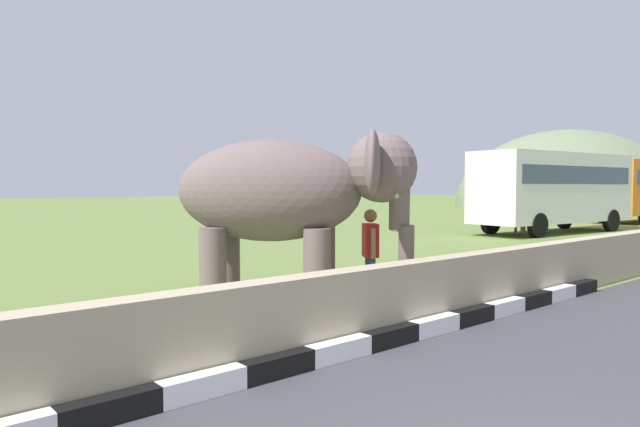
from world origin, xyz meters
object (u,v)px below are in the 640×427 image
(bus_white, at_px, (553,186))
(cow_near, at_px, (523,213))
(person_handler, at_px, (370,251))
(elephant, at_px, (291,194))

(bus_white, relative_size, cow_near, 4.65)
(person_handler, height_order, cow_near, person_handler)
(bus_white, distance_m, cow_near, 1.86)
(elephant, height_order, person_handler, elephant)
(elephant, bearing_deg, person_handler, -23.81)
(cow_near, bearing_deg, person_handler, -159.09)
(elephant, distance_m, cow_near, 18.14)
(person_handler, xyz_separation_m, bus_white, (17.14, 5.33, 1.15))
(person_handler, bearing_deg, elephant, 156.19)
(person_handler, relative_size, bus_white, 0.18)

